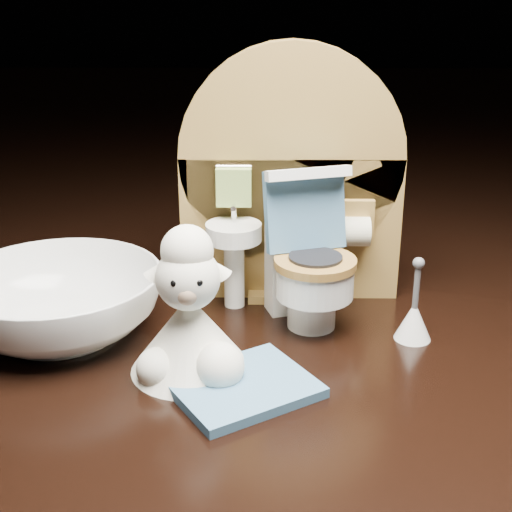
{
  "coord_description": "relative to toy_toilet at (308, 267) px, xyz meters",
  "views": [
    {
      "loc": [
        -0.02,
        -0.34,
        0.18
      ],
      "look_at": [
        -0.02,
        0.01,
        0.05
      ],
      "focal_mm": 50.0,
      "sensor_mm": 36.0,
      "label": 1
    }
  ],
  "objects": [
    {
      "name": "ceramic_bowl",
      "position": [
        -0.14,
        -0.02,
        -0.01
      ],
      "size": [
        0.14,
        0.14,
        0.04
      ],
      "primitive_type": "imported",
      "rotation": [
        0.0,
        0.0,
        0.35
      ],
      "color": "white",
      "rests_on": "ground"
    },
    {
      "name": "toy_toilet",
      "position": [
        0.0,
        0.0,
        0.0
      ],
      "size": [
        0.05,
        0.06,
        0.09
      ],
      "rotation": [
        0.0,
        0.0,
        0.3
      ],
      "color": "white",
      "rests_on": "ground"
    },
    {
      "name": "plush_lamb",
      "position": [
        -0.06,
        -0.06,
        -0.01
      ],
      "size": [
        0.06,
        0.06,
        0.08
      ],
      "rotation": [
        0.0,
        0.0,
        0.07
      ],
      "color": "white",
      "rests_on": "ground"
    },
    {
      "name": "toilet_brush",
      "position": [
        0.06,
        -0.02,
        -0.02
      ],
      "size": [
        0.02,
        0.02,
        0.05
      ],
      "color": "white",
      "rests_on": "ground"
    },
    {
      "name": "backdrop_panel",
      "position": [
        -0.01,
        0.04,
        0.03
      ],
      "size": [
        0.13,
        0.05,
        0.15
      ],
      "color": "olive",
      "rests_on": "ground"
    },
    {
      "name": "bath_mat",
      "position": [
        -0.03,
        -0.08,
        -0.03
      ],
      "size": [
        0.08,
        0.08,
        0.0
      ],
      "primitive_type": "cube",
      "rotation": [
        0.0,
        0.0,
        0.56
      ],
      "color": "teal",
      "rests_on": "ground"
    }
  ]
}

